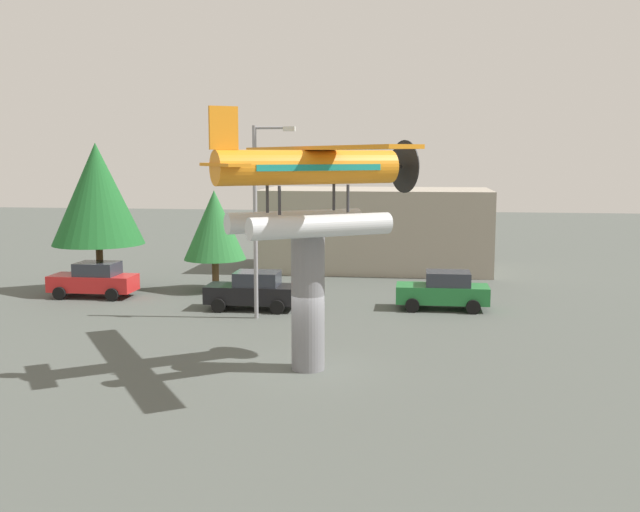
{
  "coord_description": "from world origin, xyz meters",
  "views": [
    {
      "loc": [
        3.5,
        -23.39,
        7.05
      ],
      "look_at": [
        0.0,
        3.0,
        3.38
      ],
      "focal_mm": 41.21,
      "sensor_mm": 36.0,
      "label": 1
    }
  ],
  "objects": [
    {
      "name": "display_pedestal",
      "position": [
        0.0,
        0.0,
        2.26
      ],
      "size": [
        1.1,
        1.1,
        4.51
      ],
      "primitive_type": "cylinder",
      "color": "slate",
      "rests_on": "ground"
    },
    {
      "name": "floatplane_monument",
      "position": [
        0.11,
        0.07,
        6.18
      ],
      "size": [
        7.07,
        9.27,
        4.0
      ],
      "rotation": [
        0.0,
        0.0,
        0.59
      ],
      "color": "silver",
      "rests_on": "display_pedestal"
    },
    {
      "name": "streetlight_primary",
      "position": [
        -3.18,
        7.31,
        4.79
      ],
      "size": [
        1.84,
        0.28,
        8.29
      ],
      "color": "gray",
      "rests_on": "ground"
    },
    {
      "name": "tree_west",
      "position": [
        -12.8,
        12.47,
        5.07
      ],
      "size": [
        4.68,
        4.68,
        7.68
      ],
      "color": "brown",
      "rests_on": "ground"
    },
    {
      "name": "storefront_building",
      "position": [
        0.98,
        22.0,
        2.49
      ],
      "size": [
        13.86,
        6.51,
        4.98
      ],
      "primitive_type": "cube",
      "color": "#9E9384",
      "rests_on": "ground"
    },
    {
      "name": "ground_plane",
      "position": [
        0.0,
        0.0,
        0.0
      ],
      "size": [
        140.0,
        140.0,
        0.0
      ],
      "primitive_type": "plane",
      "color": "#4C514C"
    },
    {
      "name": "car_mid_black",
      "position": [
        -3.9,
        9.09,
        0.88
      ],
      "size": [
        4.2,
        2.02,
        1.76
      ],
      "rotation": [
        0.0,
        0.0,
        3.14
      ],
      "color": "black",
      "rests_on": "ground"
    },
    {
      "name": "tree_east",
      "position": [
        -6.92,
        13.49,
        3.44
      ],
      "size": [
        3.24,
        3.24,
        5.26
      ],
      "color": "brown",
      "rests_on": "ground"
    },
    {
      "name": "car_far_green",
      "position": [
        4.78,
        10.26,
        0.88
      ],
      "size": [
        4.2,
        2.02,
        1.76
      ],
      "rotation": [
        0.0,
        0.0,
        3.14
      ],
      "color": "#237A38",
      "rests_on": "ground"
    },
    {
      "name": "car_near_red",
      "position": [
        -12.43,
        10.93,
        0.88
      ],
      "size": [
        4.2,
        2.02,
        1.76
      ],
      "rotation": [
        0.0,
        0.0,
        3.14
      ],
      "color": "red",
      "rests_on": "ground"
    }
  ]
}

